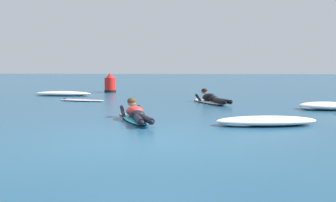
# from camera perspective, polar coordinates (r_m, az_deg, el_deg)

# --- Properties ---
(ground_plane) EXTENTS (120.00, 120.00, 0.00)m
(ground_plane) POSITION_cam_1_polar(r_m,az_deg,el_deg) (16.70, 1.51, 0.65)
(ground_plane) COLOR navy
(surfer_near) EXTENTS (1.30, 2.67, 0.54)m
(surfer_near) POSITION_cam_1_polar(r_m,az_deg,el_deg) (9.22, -4.79, -1.98)
(surfer_near) COLOR #2DB2D1
(surfer_near) RESTS_ON ground
(surfer_far) EXTENTS (1.47, 2.62, 0.53)m
(surfer_far) POSITION_cam_1_polar(r_m,az_deg,el_deg) (13.74, 6.28, 0.27)
(surfer_far) COLOR white
(surfer_far) RESTS_ON ground
(drifting_surfboard) EXTENTS (1.91, 0.93, 0.16)m
(drifting_surfboard) POSITION_cam_1_polar(r_m,az_deg,el_deg) (14.85, -12.59, 0.14)
(drifting_surfboard) COLOR silver
(drifting_surfboard) RESTS_ON ground
(whitewater_mid_left) EXTENTS (1.55, 0.98, 0.23)m
(whitewater_mid_left) POSITION_cam_1_polar(r_m,az_deg,el_deg) (12.45, 22.14, -0.68)
(whitewater_mid_left) COLOR white
(whitewater_mid_left) RESTS_ON ground
(whitewater_mid_right) EXTENTS (2.31, 1.17, 0.20)m
(whitewater_mid_right) POSITION_cam_1_polar(r_m,az_deg,el_deg) (8.67, 14.24, -2.86)
(whitewater_mid_right) COLOR white
(whitewater_mid_right) RESTS_ON ground
(whitewater_back) EXTENTS (2.54, 0.72, 0.21)m
(whitewater_back) POSITION_cam_1_polar(r_m,az_deg,el_deg) (17.73, -15.13, 1.04)
(whitewater_back) COLOR white
(whitewater_back) RESTS_ON ground
(channel_marker_buoy) EXTENTS (0.58, 0.58, 0.98)m
(channel_marker_buoy) POSITION_cam_1_polar(r_m,az_deg,el_deg) (19.78, -8.49, 2.38)
(channel_marker_buoy) COLOR red
(channel_marker_buoy) RESTS_ON ground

